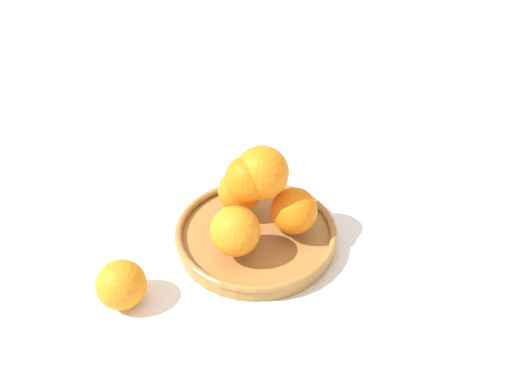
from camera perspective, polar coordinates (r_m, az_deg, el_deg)
ground_plane at (r=0.83m, az=0.00°, el=-5.61°), size 4.00×4.00×0.00m
fruit_bowl at (r=0.82m, az=0.00°, el=-4.82°), size 0.27×0.27×0.03m
orange_pile at (r=0.77m, az=0.05°, el=-0.49°), size 0.17×0.18×0.14m
stray_orange at (r=0.74m, az=-15.14°, el=-10.18°), size 0.07×0.07×0.07m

